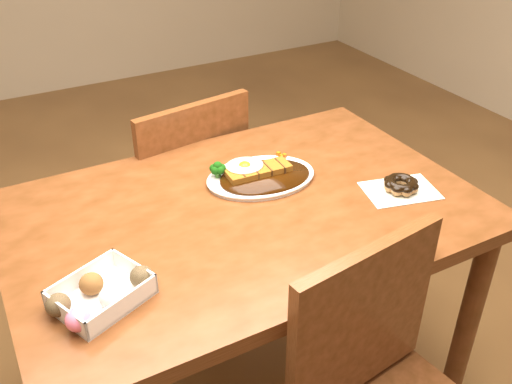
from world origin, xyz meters
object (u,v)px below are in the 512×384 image
katsu_curry_plate (259,175)px  chair_far (180,196)px  table (245,238)px  pon_de_ring (401,185)px  donut_box (100,293)px

katsu_curry_plate → chair_far: bearing=100.5°
table → pon_de_ring: (0.40, -0.13, 0.12)m
katsu_curry_plate → pon_de_ring: (0.31, -0.24, 0.00)m
pon_de_ring → donut_box: bearing=-177.1°
table → donut_box: donut_box is taller
chair_far → table: bearing=79.5°
donut_box → table: bearing=22.3°
chair_far → donut_box: size_ratio=3.90×
table → katsu_curry_plate: 0.18m
chair_far → katsu_curry_plate: bearing=92.0°
donut_box → pon_de_ring: (0.83, 0.04, -0.01)m
chair_far → pon_de_ring: size_ratio=3.96×
table → donut_box: bearing=-157.7°
table → pon_de_ring: size_ratio=5.46×
chair_far → pon_de_ring: bearing=111.5°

